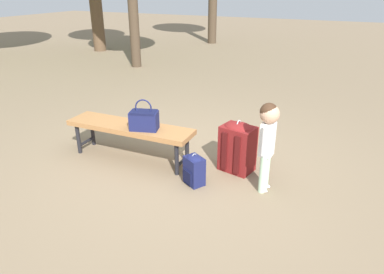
# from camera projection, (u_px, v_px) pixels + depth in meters

# --- Properties ---
(ground_plane) EXTENTS (40.00, 40.00, 0.00)m
(ground_plane) POSITION_uv_depth(u_px,v_px,m) (181.00, 168.00, 4.20)
(ground_plane) COLOR #7F6B51
(ground_plane) RESTS_ON ground
(park_bench) EXTENTS (1.61, 0.44, 0.45)m
(park_bench) POSITION_uv_depth(u_px,v_px,m) (130.00, 129.00, 4.29)
(park_bench) COLOR #9E6B3D
(park_bench) RESTS_ON ground
(handbag) EXTENTS (0.36, 0.27, 0.37)m
(handbag) POSITION_uv_depth(u_px,v_px,m) (144.00, 119.00, 4.08)
(handbag) COLOR #191E4C
(handbag) RESTS_ON park_bench
(child_standing) EXTENTS (0.20, 0.26, 0.96)m
(child_standing) POSITION_uv_depth(u_px,v_px,m) (268.00, 134.00, 3.51)
(child_standing) COLOR #B2D8B2
(child_standing) RESTS_ON ground
(backpack_large) EXTENTS (0.42, 0.38, 0.62)m
(backpack_large) POSITION_uv_depth(u_px,v_px,m) (238.00, 146.00, 4.05)
(backpack_large) COLOR maroon
(backpack_large) RESTS_ON ground
(backpack_small) EXTENTS (0.27, 0.25, 0.36)m
(backpack_small) POSITION_uv_depth(u_px,v_px,m) (194.00, 169.00, 3.81)
(backpack_small) COLOR #191E4C
(backpack_small) RESTS_ON ground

